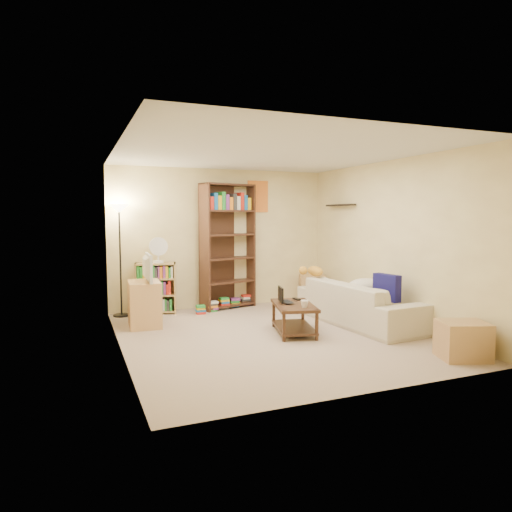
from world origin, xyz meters
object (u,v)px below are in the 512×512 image
Objects in this scene: mug at (304,304)px; television at (144,268)px; desk_fan at (158,249)px; coffee_table at (294,314)px; tabby_cat at (313,271)px; laptop at (290,302)px; tv_stand at (144,304)px; sofa at (359,303)px; side_table at (312,289)px; short_bookshelf at (156,288)px; floor_lamp at (119,227)px; tall_bookshelf at (228,243)px; end_cabinet at (463,340)px.

mug is 2.46m from television.
desk_fan reaches higher than television.
coffee_table is 1.45× the size of television.
laptop is at bearing -134.12° from tabby_cat.
desk_fan is (-2.38, 1.03, 0.36)m from tabby_cat.
laptop is 0.38m from mug.
mug is 0.22× the size of tv_stand.
sofa reaches higher than side_table.
mug is 2.43m from tv_stand.
short_bookshelf reaches higher than mug.
side_table is at bearing 15.63° from tv_stand.
mug is 3.35m from floor_lamp.
laptop is at bearing 114.87° from coffee_table.
tall_bookshelf is 1.49m from short_bookshelf.
tabby_cat is at bearing -1.71° from tv_stand.
end_cabinet reaches higher than coffee_table.
tabby_cat reaches higher than laptop.
coffee_table is at bearing 92.93° from sofa.
tabby_cat is 1.52× the size of laptop.
short_bookshelf reaches higher than sofa.
television is 0.83× the size of short_bookshelf.
tabby_cat is 2.84m from end_cabinet.
tall_bookshelf is at bearing 97.52° from mug.
sofa is at bearing -67.61° from tall_bookshelf.
side_table is (0.17, 1.79, -0.06)m from sofa.
sofa is 3.36× the size of tv_stand.
floor_lamp is 3.48× the size of side_table.
sofa is 3.32m from television.
side_table is (1.66, -0.12, -0.91)m from tall_bookshelf.
television reaches higher than mug.
tv_stand is at bearing 136.91° from end_cabinet.
end_cabinet is at bearing 178.88° from sofa.
floor_lamp is at bearing 132.85° from mug.
television is (-1.88, 1.12, 0.46)m from laptop.
sofa is 0.99m from tabby_cat.
laptop is 0.47× the size of television.
floor_lamp is at bearing 160.26° from tabby_cat.
tall_bookshelf reaches higher than tv_stand.
tabby_cat is 2.62m from desk_fan.
sofa is at bearing 20.00° from mug.
tv_stand is at bearing 66.96° from sofa.
floor_lamp reaches higher than coffee_table.
short_bookshelf is at bearing 124.38° from mug.
coffee_table is 2.25m from tv_stand.
coffee_table is 2.27m from tall_bookshelf.
floor_lamp is at bearing 175.95° from desk_fan.
television is 0.91m from desk_fan.
floor_lamp is (-0.26, 0.85, 0.59)m from television.
short_bookshelf reaches higher than tv_stand.
side_table is at bearing -74.37° from television.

